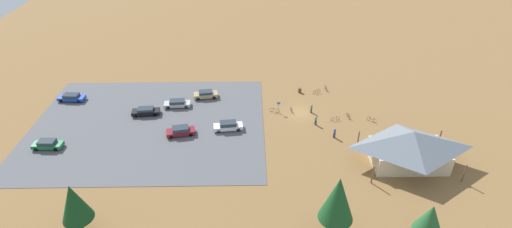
{
  "coord_description": "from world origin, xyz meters",
  "views": [
    {
      "loc": [
        8.85,
        59.63,
        36.73
      ],
      "look_at": [
        7.82,
        2.3,
        1.2
      ],
      "focal_mm": 27.96,
      "sensor_mm": 36.0,
      "label": 1
    }
  ],
  "objects_px": {
    "car_green_back_corner": "(48,144)",
    "car_white_far_end": "(228,126)",
    "visitor_near_lot": "(311,108)",
    "car_blue_near_entry": "(72,97)",
    "bicycle_silver_near_sign": "(335,119)",
    "visitor_crossing_yard": "(316,120)",
    "bicycle_white_yard_right": "(275,110)",
    "visitor_by_pavilion": "(335,133)",
    "car_black_inner_stall": "(146,111)",
    "bicycle_black_mid_cluster": "(348,116)",
    "trash_bin": "(300,90)",
    "bicycle_blue_trailside": "(326,89)",
    "car_tan_second_row": "(206,94)",
    "car_silver_aisle_side": "(177,103)",
    "bicycle_purple_edge_north": "(291,110)",
    "bike_pavilion": "(411,146)",
    "pine_center": "(338,199)",
    "pine_far_west": "(74,203)",
    "pine_east": "(430,219)",
    "car_maroon_by_curb": "(181,131)",
    "bicycle_orange_edge_south": "(317,92)",
    "lot_sign": "(279,106)",
    "bicycle_red_back_row": "(371,119)"
  },
  "relations": [
    {
      "from": "car_blue_near_entry",
      "to": "visitor_crossing_yard",
      "type": "relative_size",
      "value": 2.9
    },
    {
      "from": "bicycle_white_yard_right",
      "to": "car_white_far_end",
      "type": "distance_m",
      "value": 9.61
    },
    {
      "from": "pine_center",
      "to": "visitor_near_lot",
      "type": "bearing_deg",
      "value": -92.52
    },
    {
      "from": "pine_far_west",
      "to": "bicycle_red_back_row",
      "type": "distance_m",
      "value": 47.01
    },
    {
      "from": "pine_far_west",
      "to": "bicycle_silver_near_sign",
      "type": "distance_m",
      "value": 42.06
    },
    {
      "from": "bicycle_blue_trailside",
      "to": "visitor_crossing_yard",
      "type": "distance_m",
      "value": 12.66
    },
    {
      "from": "trash_bin",
      "to": "bicycle_blue_trailside",
      "type": "distance_m",
      "value": 5.23
    },
    {
      "from": "bicycle_white_yard_right",
      "to": "visitor_by_pavilion",
      "type": "relative_size",
      "value": 0.99
    },
    {
      "from": "bicycle_purple_edge_north",
      "to": "visitor_near_lot",
      "type": "xyz_separation_m",
      "value": [
        -3.46,
        0.3,
        0.51
      ]
    },
    {
      "from": "bicycle_black_mid_cluster",
      "to": "car_silver_aisle_side",
      "type": "bearing_deg",
      "value": -8.12
    },
    {
      "from": "car_silver_aisle_side",
      "to": "bicycle_purple_edge_north",
      "type": "bearing_deg",
      "value": 174.16
    },
    {
      "from": "lot_sign",
      "to": "visitor_near_lot",
      "type": "xyz_separation_m",
      "value": [
        -5.77,
        0.05,
        -0.52
      ]
    },
    {
      "from": "visitor_by_pavilion",
      "to": "bicycle_purple_edge_north",
      "type": "bearing_deg",
      "value": -52.53
    },
    {
      "from": "bicycle_black_mid_cluster",
      "to": "bicycle_purple_edge_north",
      "type": "relative_size",
      "value": 1.0
    },
    {
      "from": "bike_pavilion",
      "to": "bicycle_orange_edge_south",
      "type": "relative_size",
      "value": 8.28
    },
    {
      "from": "bicycle_orange_edge_south",
      "to": "car_tan_second_row",
      "type": "relative_size",
      "value": 0.34
    },
    {
      "from": "pine_east",
      "to": "car_blue_near_entry",
      "type": "xyz_separation_m",
      "value": [
        52.43,
        -34.06,
        -3.47
      ]
    },
    {
      "from": "visitor_near_lot",
      "to": "lot_sign",
      "type": "bearing_deg",
      "value": -0.51
    },
    {
      "from": "pine_east",
      "to": "bicycle_blue_trailside",
      "type": "xyz_separation_m",
      "value": [
        4.78,
        -37.25,
        -3.8
      ]
    },
    {
      "from": "bicycle_silver_near_sign",
      "to": "car_black_inner_stall",
      "type": "height_order",
      "value": "car_black_inner_stall"
    },
    {
      "from": "bicycle_purple_edge_north",
      "to": "car_white_far_end",
      "type": "relative_size",
      "value": 0.33
    },
    {
      "from": "bike_pavilion",
      "to": "car_white_far_end",
      "type": "bearing_deg",
      "value": -19.34
    },
    {
      "from": "lot_sign",
      "to": "bicycle_red_back_row",
      "type": "relative_size",
      "value": 1.55
    },
    {
      "from": "bike_pavilion",
      "to": "pine_center",
      "type": "relative_size",
      "value": 1.48
    },
    {
      "from": "bicycle_white_yard_right",
      "to": "visitor_by_pavilion",
      "type": "bearing_deg",
      "value": 138.98
    },
    {
      "from": "bicycle_orange_edge_south",
      "to": "bicycle_blue_trailside",
      "type": "distance_m",
      "value": 2.33
    },
    {
      "from": "car_silver_aisle_side",
      "to": "lot_sign",
      "type": "bearing_deg",
      "value": 172.64
    },
    {
      "from": "pine_center",
      "to": "lot_sign",
      "type": "bearing_deg",
      "value": -80.63
    },
    {
      "from": "pine_center",
      "to": "car_green_back_corner",
      "type": "relative_size",
      "value": 1.94
    },
    {
      "from": "bicycle_white_yard_right",
      "to": "bicycle_blue_trailside",
      "type": "height_order",
      "value": "bicycle_white_yard_right"
    },
    {
      "from": "bicycle_blue_trailside",
      "to": "car_blue_near_entry",
      "type": "xyz_separation_m",
      "value": [
        47.65,
        3.19,
        0.34
      ]
    },
    {
      "from": "bicycle_white_yard_right",
      "to": "bicycle_orange_edge_south",
      "type": "bearing_deg",
      "value": -141.21
    },
    {
      "from": "bike_pavilion",
      "to": "car_black_inner_stall",
      "type": "xyz_separation_m",
      "value": [
        40.85,
        -14.15,
        -2.45
      ]
    },
    {
      "from": "bicycle_silver_near_sign",
      "to": "bicycle_blue_trailside",
      "type": "relative_size",
      "value": 0.94
    },
    {
      "from": "lot_sign",
      "to": "bicycle_white_yard_right",
      "type": "distance_m",
      "value": 1.23
    },
    {
      "from": "car_green_back_corner",
      "to": "car_white_far_end",
      "type": "height_order",
      "value": "car_white_far_end"
    },
    {
      "from": "visitor_near_lot",
      "to": "car_blue_near_entry",
      "type": "bearing_deg",
      "value": -6.48
    },
    {
      "from": "bicycle_blue_trailside",
      "to": "pine_center",
      "type": "bearing_deg",
      "value": 81.7
    },
    {
      "from": "bicycle_black_mid_cluster",
      "to": "car_maroon_by_curb",
      "type": "distance_m",
      "value": 28.48
    },
    {
      "from": "car_silver_aisle_side",
      "to": "visitor_crossing_yard",
      "type": "xyz_separation_m",
      "value": [
        -24.02,
        6.3,
        0.18
      ]
    },
    {
      "from": "pine_far_west",
      "to": "bicycle_blue_trailside",
      "type": "height_order",
      "value": "pine_far_west"
    },
    {
      "from": "car_blue_near_entry",
      "to": "visitor_near_lot",
      "type": "height_order",
      "value": "visitor_near_lot"
    },
    {
      "from": "bicycle_black_mid_cluster",
      "to": "trash_bin",
      "type": "bearing_deg",
      "value": -51.58
    },
    {
      "from": "pine_center",
      "to": "pine_east",
      "type": "height_order",
      "value": "pine_center"
    },
    {
      "from": "bicycle_white_yard_right",
      "to": "bicycle_purple_edge_north",
      "type": "relative_size",
      "value": 1.06
    },
    {
      "from": "bicycle_blue_trailside",
      "to": "car_tan_second_row",
      "type": "height_order",
      "value": "car_tan_second_row"
    },
    {
      "from": "bicycle_silver_near_sign",
      "to": "visitor_crossing_yard",
      "type": "xyz_separation_m",
      "value": [
        3.53,
        1.24,
        0.54
      ]
    },
    {
      "from": "bicycle_blue_trailside",
      "to": "car_silver_aisle_side",
      "type": "xyz_separation_m",
      "value": [
        27.81,
        5.77,
        0.33
      ]
    },
    {
      "from": "car_maroon_by_curb",
      "to": "car_white_far_end",
      "type": "bearing_deg",
      "value": -170.03
    },
    {
      "from": "car_black_inner_stall",
      "to": "visitor_crossing_yard",
      "type": "relative_size",
      "value": 2.87
    }
  ]
}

